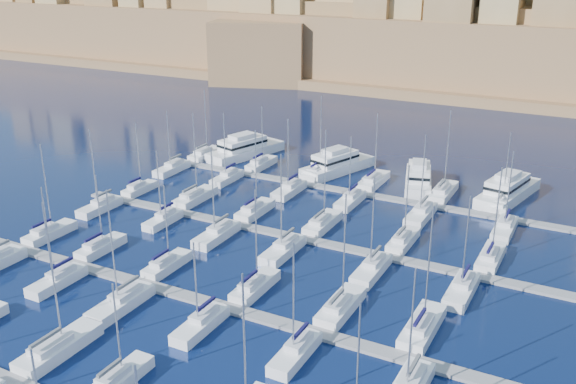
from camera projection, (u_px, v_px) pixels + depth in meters
The scene contains 45 objects.
ground at pixel (276, 269), 86.75m from camera, with size 600.00×600.00×0.00m, color black.
pontoon_mid_near at pixel (228, 308), 76.72m from camera, with size 84.00×2.00×0.40m, color slate.
pontoon_mid_far at pixel (309, 240), 94.98m from camera, with size 84.00×2.00×0.40m, color slate.
pontoon_far at pixel (363, 194), 113.25m from camera, with size 84.00×2.00×0.40m, color slate.
sailboat_2 at pixel (58, 348), 68.01m from camera, with size 3.04×10.14×17.44m.
sailboat_3 at pixel (119, 379), 63.09m from camera, with size 2.38×7.94×11.35m.
sailboat_12 at pixel (49, 233), 96.12m from camera, with size 2.59×8.65×14.72m.
sailboat_13 at pixel (101, 247), 91.51m from camera, with size 2.48×8.27×11.69m.
sailboat_14 at pixel (167, 265), 86.34m from camera, with size 2.46×8.18×12.18m.
sailboat_15 at pixel (255, 286), 80.64m from camera, with size 2.62×8.73×13.81m.
sailboat_16 at pixel (340, 307), 75.95m from camera, with size 2.86×9.54×15.14m.
sailboat_17 at pixel (422, 327), 71.80m from camera, with size 2.97×9.90×15.53m.
sailboat_19 at pixel (58, 280), 82.15m from camera, with size 2.52×8.39×13.89m.
sailboat_20 at pixel (122, 302), 76.86m from camera, with size 2.85×9.50×15.64m.
sailboat_21 at pixel (201, 324), 72.45m from camera, with size 2.54×8.46×11.40m.
sailboat_22 at pixel (296, 352), 67.30m from camera, with size 2.49×8.31×13.92m.
sailboat_24 at pixel (139, 189), 114.21m from camera, with size 2.23×7.43×12.97m.
sailboat_25 at pixel (195, 197), 110.21m from camera, with size 2.91×9.69×15.71m.
sailboat_26 at pixel (255, 210), 104.64m from camera, with size 2.69×8.97×14.30m.
sailboat_27 at pixel (322, 223), 99.55m from camera, with size 2.80×9.34×15.85m.
sailboat_28 at pixel (403, 240), 93.59m from camera, with size 2.61×8.69×12.42m.
sailboat_29 at pixel (491, 257), 88.33m from camera, with size 2.73×9.11×13.94m.
sailboat_30 at pixel (100, 207), 106.12m from camera, with size 2.56×8.54×14.37m.
sailboat_31 at pixel (163, 220), 100.95m from camera, with size 2.30×7.68×12.46m.
sailboat_32 at pixel (217, 234), 95.63m from camera, with size 2.80×9.35×14.71m.
sailboat_33 at pixel (283, 249), 90.70m from camera, with size 2.83×9.44×15.30m.
sailboat_34 at pixel (372, 269), 85.07m from camera, with size 2.74×9.14×14.13m.
sailboat_35 at pixel (462, 290), 79.84m from camera, with size 2.77×9.22×13.72m.
sailboat_36 at pixel (206, 154), 133.91m from camera, with size 2.80×9.33×14.55m.
sailboat_37 at pixel (261, 164), 127.78m from camera, with size 2.63×8.75×12.58m.
sailboat_38 at pixel (319, 172), 122.96m from camera, with size 3.03×10.12×15.68m.
sailboat_39 at pixel (373, 181), 118.09m from camera, with size 3.01×10.03×13.60m.
sailboat_40 at pixel (443, 192), 112.53m from camera, with size 3.06×10.19×15.55m.
sailboat_41 at pixel (502, 203), 107.46m from camera, with size 2.59×8.62×13.13m.
sailboat_42 at pixel (172, 168), 125.05m from camera, with size 2.66×8.88×12.48m.
sailboat_43 at pixel (227, 178), 119.86m from camera, with size 2.47×8.23×13.50m.
sailboat_44 at pixel (289, 190), 113.71m from camera, with size 2.72×9.08×14.04m.
sailboat_45 at pixel (350, 200), 108.85m from camera, with size 2.61×8.70×12.34m.
sailboat_46 at pixel (421, 214), 103.03m from camera, with size 2.90×9.66×14.38m.
sailboat_47 at pixel (505, 228), 97.68m from camera, with size 2.69×8.97×13.47m.
motor_yacht_a at pixel (245, 148), 134.41m from camera, with size 10.16×18.69×5.25m.
motor_yacht_b at pixel (337, 164), 124.59m from camera, with size 10.00×17.26×5.25m.
motor_yacht_c at pixel (418, 178), 116.78m from camera, with size 8.51×15.66×5.25m.
motor_yacht_d at pixel (508, 190), 110.89m from camera, with size 8.68×17.88×5.25m.
fortified_city at pixel (502, 36), 210.62m from camera, with size 460.00×108.95×59.52m.
Camera 1 is at (37.42, -68.10, 39.99)m, focal length 40.00 mm.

